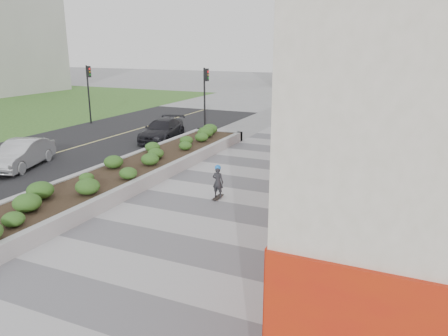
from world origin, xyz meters
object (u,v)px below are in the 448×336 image
Objects in this scene: car_silver at (21,154)px; skateboarder at (218,182)px; traffic_signal_far at (89,86)px; traffic_signal_near at (205,90)px; car_dark at (162,130)px; planter at (134,168)px.

skateboarder is at bearing -18.35° from car_silver.
skateboarder is (15.45, -10.96, -2.08)m from traffic_signal_far.
traffic_signal_near reaches higher than car_dark.
traffic_signal_far is at bearing 137.54° from planter.
traffic_signal_near is at bearing 58.65° from car_dark.
car_silver is (-5.76, -0.85, 0.24)m from planter.
planter is 15.00m from traffic_signal_far.
car_silver is (-10.29, 0.11, -0.02)m from skateboarder.
traffic_signal_near is 13.22m from skateboarder.
traffic_signal_near is at bearing 117.66° from skateboarder.
traffic_signal_near is 9.21m from traffic_signal_far.
planter is at bearing 167.08° from skateboarder.
planter is 4.49× the size of car_silver.
traffic_signal_near is 1.00× the size of traffic_signal_far.
skateboarder is 10.29m from car_silver.
traffic_signal_near is 0.96× the size of car_dark.
car_dark is (2.76, 7.96, -0.03)m from car_silver.
traffic_signal_far is at bearing 143.70° from skateboarder.
planter is 10.90m from traffic_signal_near.
traffic_signal_far is at bearing 149.20° from car_dark.
planter is 5.83m from car_silver.
car_dark is at bearing 53.11° from car_silver.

